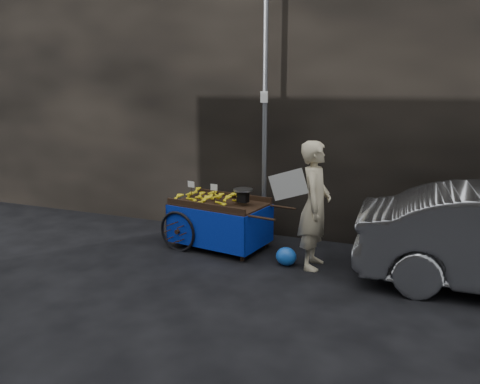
% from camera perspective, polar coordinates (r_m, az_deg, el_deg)
% --- Properties ---
extents(ground, '(80.00, 80.00, 0.00)m').
position_cam_1_polar(ground, '(7.06, -2.96, -8.55)').
color(ground, black).
rests_on(ground, ground).
extents(building_wall, '(13.50, 2.00, 5.00)m').
position_cam_1_polar(building_wall, '(8.89, 6.46, 12.23)').
color(building_wall, black).
rests_on(building_wall, ground).
extents(street_pole, '(0.12, 0.10, 4.00)m').
position_cam_1_polar(street_pole, '(7.70, 3.05, 8.57)').
color(street_pole, slate).
rests_on(street_pole, ground).
extents(banana_cart, '(2.10, 1.20, 1.08)m').
position_cam_1_polar(banana_cart, '(7.53, -2.75, -1.84)').
color(banana_cart, black).
rests_on(banana_cart, ground).
extents(vendor, '(0.86, 0.69, 1.83)m').
position_cam_1_polar(vendor, '(6.71, 9.10, -1.60)').
color(vendor, '#C0B28E').
rests_on(vendor, ground).
extents(plastic_bag, '(0.30, 0.24, 0.27)m').
position_cam_1_polar(plastic_bag, '(6.92, 5.65, -7.82)').
color(plastic_bag, blue).
rests_on(plastic_bag, ground).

